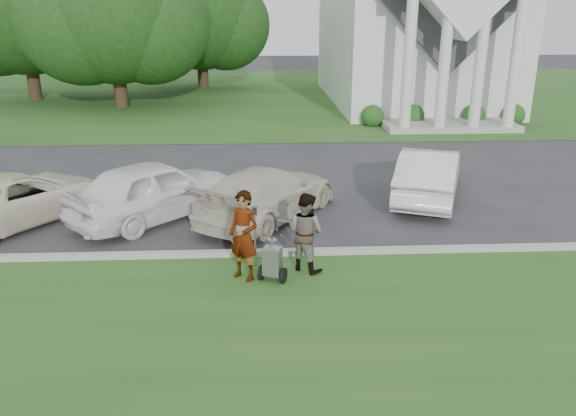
{
  "coord_description": "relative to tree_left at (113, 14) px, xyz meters",
  "views": [
    {
      "loc": [
        0.05,
        -11.24,
        5.34
      ],
      "look_at": [
        0.61,
        0.0,
        1.36
      ],
      "focal_mm": 35.0,
      "sensor_mm": 36.0,
      "label": 1
    }
  ],
  "objects": [
    {
      "name": "church_lawn",
      "position": [
        8.01,
        5.01,
        -5.11
      ],
      "size": [
        80.0,
        30.0,
        0.01
      ],
      "primitive_type": "cube",
      "color": "#26531C",
      "rests_on": "ground"
    },
    {
      "name": "car_d",
      "position": [
        13.01,
        -17.52,
        -4.35
      ],
      "size": [
        3.16,
        4.89,
        1.52
      ],
      "primitive_type": "imported",
      "rotation": [
        0.0,
        0.0,
        2.77
      ],
      "color": "white",
      "rests_on": "ground"
    },
    {
      "name": "car_a",
      "position": [
        1.69,
        -18.86,
        -4.45
      ],
      "size": [
        4.56,
        5.15,
        1.32
      ],
      "primitive_type": "imported",
      "rotation": [
        0.0,
        0.0,
        2.52
      ],
      "color": "#F1E8CC",
      "rests_on": "ground"
    },
    {
      "name": "car_b",
      "position": [
        5.22,
        -18.79,
        -4.3
      ],
      "size": [
        4.71,
        4.7,
        1.62
      ],
      "primitive_type": "imported",
      "rotation": [
        0.0,
        0.0,
        2.35
      ],
      "color": "white",
      "rests_on": "ground"
    },
    {
      "name": "striping_cart",
      "position": [
        8.27,
        -22.7,
        -4.67
      ],
      "size": [
        0.8,
        1.18,
        1.02
      ],
      "rotation": [
        0.0,
        0.0,
        -0.35
      ],
      "color": "black",
      "rests_on": "ground"
    },
    {
      "name": "person_right",
      "position": [
        8.98,
        -22.19,
        -4.24
      ],
      "size": [
        1.07,
        1.04,
        1.73
      ],
      "primitive_type": "imported",
      "rotation": [
        0.0,
        0.0,
        2.46
      ],
      "color": "#999999",
      "rests_on": "ground"
    },
    {
      "name": "ground",
      "position": [
        8.01,
        -21.99,
        -5.11
      ],
      "size": [
        120.0,
        120.0,
        0.0
      ],
      "primitive_type": "plane",
      "color": "#333335",
      "rests_on": "ground"
    },
    {
      "name": "curb",
      "position": [
        8.01,
        -21.44,
        -5.04
      ],
      "size": [
        80.0,
        0.18,
        0.15
      ],
      "primitive_type": "cube",
      "color": "#9E9E93",
      "rests_on": "ground"
    },
    {
      "name": "parking_meter_near",
      "position": [
        7.91,
        -21.96,
        -4.22
      ],
      "size": [
        0.1,
        0.09,
        1.41
      ],
      "color": "gray",
      "rests_on": "ground"
    },
    {
      "name": "tree_far",
      "position": [
        -6.0,
        3.0,
        0.58
      ],
      "size": [
        11.64,
        9.2,
        10.73
      ],
      "color": "#332316",
      "rests_on": "ground"
    },
    {
      "name": "car_c",
      "position": [
        8.22,
        -18.91,
        -4.41
      ],
      "size": [
        4.38,
        5.08,
        1.4
      ],
      "primitive_type": "imported",
      "rotation": [
        0.0,
        0.0,
        2.53
      ],
      "color": "beige",
      "rests_on": "ground"
    },
    {
      "name": "grass_strip",
      "position": [
        8.01,
        -24.99,
        -5.11
      ],
      "size": [
        80.0,
        7.0,
        0.01
      ],
      "primitive_type": "cube",
      "color": "#26531C",
      "rests_on": "ground"
    },
    {
      "name": "tree_back",
      "position": [
        4.0,
        8.0,
        -0.38
      ],
      "size": [
        9.61,
        7.6,
        8.89
      ],
      "color": "#332316",
      "rests_on": "ground"
    },
    {
      "name": "tree_left",
      "position": [
        0.0,
        0.0,
        0.0
      ],
      "size": [
        10.63,
        8.4,
        9.71
      ],
      "color": "#332316",
      "rests_on": "ground"
    },
    {
      "name": "person_left",
      "position": [
        7.68,
        -22.56,
        -4.16
      ],
      "size": [
        0.83,
        0.78,
        1.91
      ],
      "primitive_type": "imported",
      "rotation": [
        0.0,
        0.0,
        -0.63
      ],
      "color": "#999999",
      "rests_on": "ground"
    }
  ]
}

